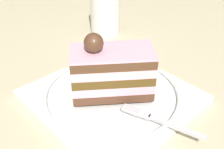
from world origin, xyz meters
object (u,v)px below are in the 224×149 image
cake_slice (112,71)px  fork (159,121)px  dessert_plate (112,95)px  drink_glass_near (105,13)px

cake_slice → fork: size_ratio=1.12×
cake_slice → dessert_plate: bearing=33.6°
cake_slice → drink_glass_near: 0.25m
drink_glass_near → fork: bearing=-120.9°
cake_slice → drink_glass_near: (0.17, 0.19, -0.01)m
dessert_plate → cake_slice: cake_slice is taller
dessert_plate → drink_glass_near: size_ratio=2.18×
fork → cake_slice: bearing=88.8°
dessert_plate → drink_glass_near: 0.26m
dessert_plate → fork: bearing=-92.5°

